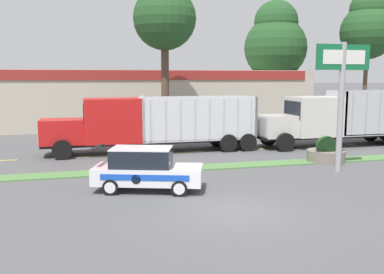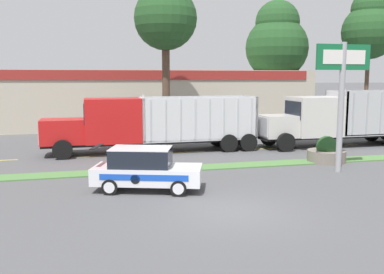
% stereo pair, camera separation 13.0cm
% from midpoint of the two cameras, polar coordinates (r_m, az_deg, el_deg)
% --- Properties ---
extents(ground_plane, '(600.00, 600.00, 0.00)m').
position_cam_midpoint_polar(ground_plane, '(14.84, 5.33, -9.86)').
color(ground_plane, '#515154').
extents(grass_verge, '(120.00, 1.28, 0.06)m').
position_cam_midpoint_polar(grass_verge, '(21.37, -1.14, -4.20)').
color(grass_verge, '#517F42').
rests_on(grass_verge, ground_plane).
extents(centre_line_3, '(2.40, 0.14, 0.01)m').
position_cam_midpoint_polar(centre_line_3, '(25.37, -12.95, -2.52)').
color(centre_line_3, yellow).
rests_on(centre_line_3, ground_plane).
extents(centre_line_4, '(2.40, 0.14, 0.01)m').
position_cam_midpoint_polar(centre_line_4, '(26.08, -1.00, -2.03)').
color(centre_line_4, yellow).
rests_on(centre_line_4, ground_plane).
extents(centre_line_5, '(2.40, 0.14, 0.01)m').
position_cam_midpoint_polar(centre_line_5, '(27.83, 9.87, -1.51)').
color(centre_line_5, yellow).
rests_on(centre_line_5, ground_plane).
extents(centre_line_6, '(2.40, 0.14, 0.01)m').
position_cam_midpoint_polar(centre_line_6, '(30.45, 19.16, -1.02)').
color(centre_line_6, yellow).
rests_on(centre_line_6, ground_plane).
extents(dump_truck_lead, '(12.90, 2.63, 3.54)m').
position_cam_midpoint_polar(dump_truck_lead, '(25.86, -8.26, 1.59)').
color(dump_truck_lead, black).
rests_on(dump_truck_lead, ground_plane).
extents(dump_truck_trail, '(12.29, 2.76, 3.80)m').
position_cam_midpoint_polar(dump_truck_trail, '(29.71, 18.11, 2.14)').
color(dump_truck_trail, black).
rests_on(dump_truck_trail, ground_plane).
extents(rally_car, '(4.64, 3.00, 1.77)m').
position_cam_midpoint_polar(rally_car, '(17.34, -6.37, -4.26)').
color(rally_car, white).
rests_on(rally_car, ground_plane).
extents(store_sign_post, '(2.77, 0.28, 6.16)m').
position_cam_midpoint_polar(store_sign_post, '(21.49, 19.21, 7.05)').
color(store_sign_post, '#9E9EA3').
rests_on(store_sign_post, ground_plane).
extents(stone_planter, '(2.03, 2.03, 1.41)m').
position_cam_midpoint_polar(stone_planter, '(24.19, 17.30, -1.99)').
color(stone_planter, slate).
rests_on(stone_planter, ground_plane).
extents(store_building_backdrop, '(40.19, 12.10, 5.16)m').
position_cam_midpoint_polar(store_building_backdrop, '(42.18, -13.21, 5.12)').
color(store_building_backdrop, '#BCB29E').
rests_on(store_building_backdrop, ground_plane).
extents(tree_behind_left, '(4.63, 4.63, 12.28)m').
position_cam_midpoint_polar(tree_behind_left, '(32.52, -3.80, 16.17)').
color(tree_behind_left, brown).
rests_on(tree_behind_left, ground_plane).
extents(tree_behind_centre, '(4.87, 4.87, 12.20)m').
position_cam_midpoint_polar(tree_behind_centre, '(42.42, 22.35, 13.46)').
color(tree_behind_centre, brown).
rests_on(tree_behind_centre, ground_plane).
extents(tree_behind_far_right, '(6.01, 6.01, 11.83)m').
position_cam_midpoint_polar(tree_behind_far_right, '(42.85, 10.98, 12.33)').
color(tree_behind_far_right, brown).
rests_on(tree_behind_far_right, ground_plane).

